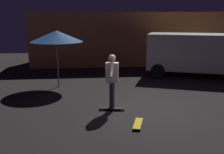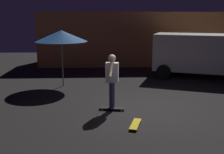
# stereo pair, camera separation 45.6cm
# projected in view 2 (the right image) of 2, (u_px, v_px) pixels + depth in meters

# --- Properties ---
(ground_plane) EXTENTS (28.00, 28.00, 0.00)m
(ground_plane) POSITION_uv_depth(u_px,v_px,m) (146.00, 111.00, 8.29)
(ground_plane) COLOR black
(low_building) EXTENTS (12.56, 3.17, 3.09)m
(low_building) POSITION_uv_depth(u_px,v_px,m) (145.00, 38.00, 16.59)
(low_building) COLOR #C67A47
(low_building) RESTS_ON ground_plane
(parked_van) EXTENTS (4.97, 3.52, 2.03)m
(parked_van) POSITION_uv_depth(u_px,v_px,m) (205.00, 53.00, 12.67)
(parked_van) COLOR silver
(parked_van) RESTS_ON ground_plane
(patio_umbrella) EXTENTS (2.10, 2.10, 2.30)m
(patio_umbrella) POSITION_uv_depth(u_px,v_px,m) (61.00, 36.00, 10.81)
(patio_umbrella) COLOR slate
(patio_umbrella) RESTS_ON ground_plane
(skateboard_ridden) EXTENTS (0.80, 0.34, 0.07)m
(skateboard_ridden) POSITION_uv_depth(u_px,v_px,m) (112.00, 108.00, 8.35)
(skateboard_ridden) COLOR black
(skateboard_ridden) RESTS_ON ground_plane
(skateboard_spare) EXTENTS (0.42, 0.80, 0.07)m
(skateboard_spare) POSITION_uv_depth(u_px,v_px,m) (135.00, 124.00, 7.11)
(skateboard_spare) COLOR gold
(skateboard_spare) RESTS_ON ground_plane
(skater) EXTENTS (0.41, 0.98, 1.67)m
(skater) POSITION_uv_depth(u_px,v_px,m) (112.00, 77.00, 8.13)
(skater) COLOR #382D4C
(skater) RESTS_ON skateboard_ridden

